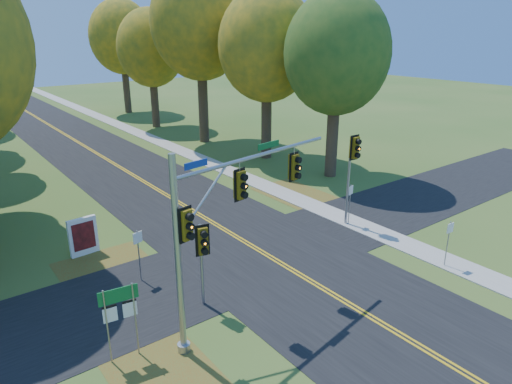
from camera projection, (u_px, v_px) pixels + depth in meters
ground at (290, 269)px, 20.36m from camera, size 160.00×160.00×0.00m
road_main at (290, 269)px, 20.35m from camera, size 8.00×160.00×0.02m
road_cross at (263, 253)px, 21.86m from camera, size 60.00×6.00×0.02m
centerline_left at (289, 269)px, 20.29m from camera, size 0.10×160.00×0.01m
centerline_right at (292, 268)px, 20.41m from camera, size 0.10×160.00×0.01m
sidewalk_east at (379, 233)px, 23.88m from camera, size 1.60×160.00×0.06m
leaf_patch_w_near at (116, 278)px, 19.66m from camera, size 4.00×6.00×0.00m
leaf_patch_e at (309, 199)px, 28.73m from camera, size 3.50×8.00×0.00m
leaf_patch_w_far at (169, 382)px, 13.84m from camera, size 3.00×5.00×0.00m
tree_e_a at (337, 54)px, 30.65m from camera, size 7.20×7.20×12.73m
tree_e_b at (267, 46)px, 35.30m from camera, size 7.60×7.60×13.33m
tree_e_c at (200, 23)px, 40.17m from camera, size 8.80×8.80×15.79m
tree_e_d at (151, 48)px, 47.52m from camera, size 7.00×7.00×12.32m
tree_e_e at (122, 37)px, 55.92m from camera, size 7.80×7.80×13.74m
traffic_mast at (222, 215)px, 14.96m from camera, size 7.39×1.73×6.79m
east_signal_pole at (353, 158)px, 23.66m from camera, size 0.58×0.67×5.03m
ped_signal_pole at (203, 247)px, 16.74m from camera, size 0.54×0.63×3.46m
route_sign_cluster at (120, 308)px, 14.26m from camera, size 1.23×0.22×2.65m
info_kiosk at (83, 237)px, 21.41m from camera, size 1.35×0.29×1.86m
reg_sign_e_north at (350, 197)px, 24.48m from camera, size 0.44×0.15×2.33m
reg_sign_e_south at (449, 236)px, 20.11m from camera, size 0.42×0.07×2.20m
reg_sign_w at (138, 247)px, 18.90m from camera, size 0.44×0.15×2.34m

